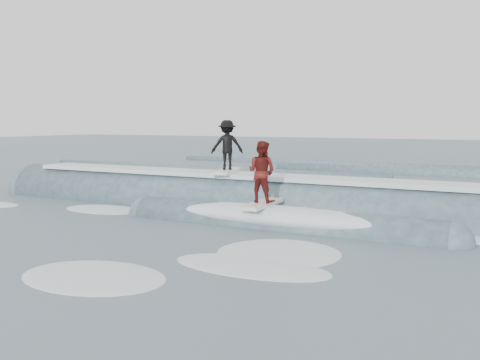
% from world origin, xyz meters
% --- Properties ---
extents(ground, '(160.00, 160.00, 0.00)m').
position_xyz_m(ground, '(0.00, 0.00, 0.00)').
color(ground, '#40545E').
rests_on(ground, ground).
extents(breaking_wave, '(22.51, 3.91, 2.27)m').
position_xyz_m(breaking_wave, '(0.27, 2.98, 0.04)').
color(breaking_wave, '#324C55').
rests_on(breaking_wave, ground).
extents(surfer_black, '(1.22, 2.07, 1.75)m').
position_xyz_m(surfer_black, '(-1.02, 3.30, 2.05)').
color(surfer_black, silver).
rests_on(surfer_black, ground).
extents(surfer_red, '(0.86, 2.03, 1.81)m').
position_xyz_m(surfer_red, '(1.32, 1.10, 1.42)').
color(surfer_red, silver).
rests_on(surfer_red, ground).
extents(whitewater, '(17.67, 8.32, 0.10)m').
position_xyz_m(whitewater, '(0.76, -1.29, 0.00)').
color(whitewater, white).
rests_on(whitewater, ground).
extents(far_swells, '(36.23, 8.65, 0.80)m').
position_xyz_m(far_swells, '(-1.58, 17.65, 0.00)').
color(far_swells, '#324C55').
rests_on(far_swells, ground).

